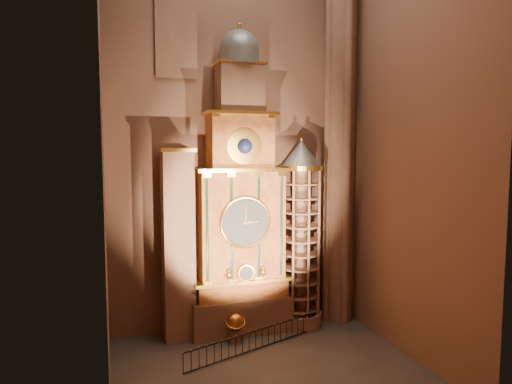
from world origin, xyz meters
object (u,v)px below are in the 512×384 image
object	(u,v)px
stair_turret	(301,235)
celestial_globe	(235,325)
astronomical_clock	(240,213)
portrait_tower	(178,244)
iron_railing	(256,340)

from	to	relation	value
stair_turret	celestial_globe	world-z (taller)	stair_turret
astronomical_clock	stair_turret	bearing A→B (deg)	-4.30
portrait_tower	iron_railing	xyz separation A→B (m)	(3.42, -2.71, -4.60)
celestial_globe	iron_railing	world-z (taller)	celestial_globe
stair_turret	celestial_globe	distance (m)	6.14
astronomical_clock	iron_railing	bearing A→B (deg)	-89.62
stair_turret	iron_railing	bearing A→B (deg)	-145.10
astronomical_clock	celestial_globe	size ratio (longest dim) A/B	10.85
portrait_tower	stair_turret	size ratio (longest dim) A/B	0.94
portrait_tower	stair_turret	xyz separation A→B (m)	(6.90, -0.28, 0.12)
astronomical_clock	celestial_globe	xyz separation A→B (m)	(-0.69, -1.36, -5.76)
astronomical_clock	iron_railing	distance (m)	6.70
astronomical_clock	portrait_tower	world-z (taller)	astronomical_clock
portrait_tower	stair_turret	bearing A→B (deg)	-2.33
celestial_globe	iron_railing	bearing A→B (deg)	-61.86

